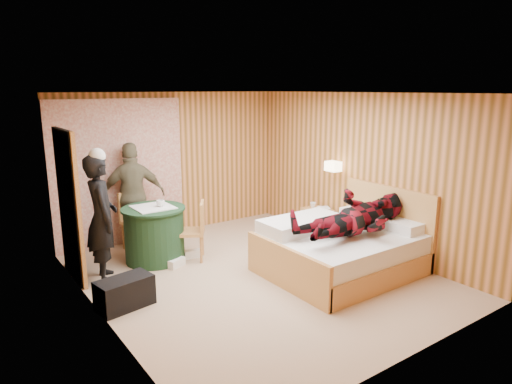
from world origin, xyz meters
TOP-DOWN VIEW (x-y plane):
  - floor at (0.00, 0.00)m, footprint 4.20×5.00m
  - ceiling at (0.00, 0.00)m, footprint 4.20×5.00m
  - wall_back at (0.00, 2.50)m, footprint 4.20×0.02m
  - wall_left at (-2.10, 0.00)m, footprint 0.02×5.00m
  - wall_right at (2.10, 0.00)m, footprint 0.02×5.00m
  - curtain at (-1.00, 2.43)m, footprint 2.20×0.08m
  - doorway at (-2.06, 1.40)m, footprint 0.06×0.90m
  - wall_lamp at (1.92, 0.45)m, footprint 0.26×0.24m
  - bed at (1.12, -0.58)m, footprint 2.08×1.64m
  - nightstand at (1.88, 0.74)m, footprint 0.39×0.53m
  - round_table at (-0.89, 1.35)m, footprint 0.95×0.95m
  - chair_far at (-0.91, 2.09)m, footprint 0.53×0.53m
  - chair_near at (-0.36, 1.03)m, footprint 0.56×0.56m
  - duffel_bag at (-1.80, 0.12)m, footprint 0.70×0.45m
  - sneaker_left at (-0.75, 0.92)m, footprint 0.30×0.21m
  - sneaker_right at (-0.38, 1.11)m, footprint 0.29×0.15m
  - woman_standing at (-1.72, 1.10)m, footprint 0.50×0.68m
  - man_at_table at (-0.89, 2.14)m, footprint 1.09×0.68m
  - man_on_bed at (1.15, -0.81)m, footprint 0.86×0.67m
  - book_lower at (1.88, 0.69)m, footprint 0.22×0.26m
  - book_upper at (1.88, 0.69)m, footprint 0.26×0.28m
  - cup_nightstand at (1.88, 0.87)m, footprint 0.13×0.13m
  - cup_table at (-0.79, 1.30)m, footprint 0.13×0.13m

SIDE VIEW (x-z plane):
  - floor at x=0.00m, z-range -0.01..0.01m
  - sneaker_right at x=-0.38m, z-range 0.00..0.12m
  - sneaker_left at x=-0.75m, z-range 0.00..0.12m
  - duffel_bag at x=-1.80m, z-range 0.00..0.37m
  - nightstand at x=1.88m, z-range 0.01..0.52m
  - bed at x=1.12m, z-range -0.24..0.89m
  - round_table at x=-0.89m, z-range 0.00..0.84m
  - book_lower at x=1.88m, z-range 0.51..0.53m
  - chair_near at x=-0.36m, z-range 0.07..0.97m
  - book_upper at x=1.88m, z-range 0.53..0.55m
  - chair_far at x=-0.91m, z-range 0.07..1.00m
  - cup_nightstand at x=1.88m, z-range 0.51..0.60m
  - man_at_table at x=-0.89m, z-range 0.00..1.72m
  - woman_standing at x=-1.72m, z-range 0.00..1.73m
  - cup_table at x=-0.79m, z-range 0.84..0.94m
  - man_on_bed at x=1.15m, z-range 0.11..1.88m
  - doorway at x=-2.06m, z-range 0.00..2.05m
  - curtain at x=-1.00m, z-range 0.00..2.40m
  - wall_back at x=0.00m, z-range 0.00..2.50m
  - wall_left at x=-2.10m, z-range 0.00..2.50m
  - wall_right at x=2.10m, z-range 0.00..2.50m
  - wall_lamp at x=1.92m, z-range 1.22..1.38m
  - ceiling at x=0.00m, z-range 2.50..2.50m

